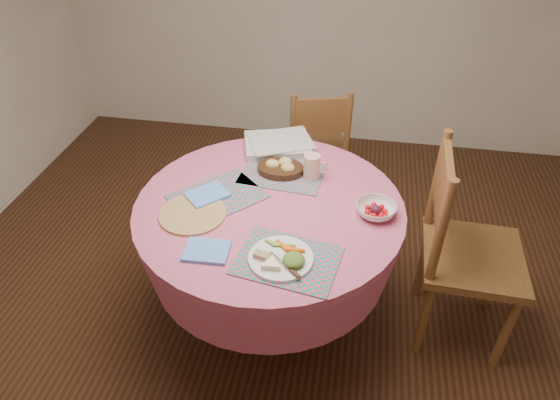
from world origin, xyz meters
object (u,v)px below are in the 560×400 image
(chair_back, at_px, (317,146))
(dinner_plate, at_px, (282,258))
(latte_mug, at_px, (312,167))
(bread_bowl, at_px, (281,167))
(chair_right, at_px, (462,248))
(dining_table, at_px, (270,236))
(fruit_bowl, at_px, (376,210))
(wicker_trivet, at_px, (193,214))

(chair_back, height_order, dinner_plate, chair_back)
(dinner_plate, relative_size, latte_mug, 2.12)
(bread_bowl, distance_m, latte_mug, 0.16)
(chair_right, height_order, bread_bowl, chair_right)
(dining_table, relative_size, chair_right, 1.18)
(fruit_bowl, bearing_deg, dining_table, -179.45)
(dining_table, distance_m, chair_right, 0.91)
(bread_bowl, relative_size, fruit_bowl, 1.26)
(fruit_bowl, bearing_deg, latte_mug, 142.62)
(dinner_plate, bearing_deg, wicker_trivet, 153.01)
(chair_back, bearing_deg, dining_table, 69.80)
(dining_table, distance_m, wicker_trivet, 0.40)
(chair_back, bearing_deg, chair_right, 115.85)
(wicker_trivet, bearing_deg, latte_mug, 37.99)
(chair_right, distance_m, dinner_plate, 0.93)
(dining_table, xyz_separation_m, dinner_plate, (0.12, -0.36, 0.22))
(bread_bowl, distance_m, fruit_bowl, 0.54)
(bread_bowl, xyz_separation_m, latte_mug, (0.16, -0.02, 0.03))
(dinner_plate, xyz_separation_m, fruit_bowl, (0.36, 0.37, 0.01))
(dinner_plate, distance_m, bread_bowl, 0.64)
(chair_right, bearing_deg, dining_table, 97.79)
(bread_bowl, xyz_separation_m, fruit_bowl, (0.47, -0.26, -0.01))
(latte_mug, distance_m, fruit_bowl, 0.40)
(wicker_trivet, height_order, latte_mug, latte_mug)
(wicker_trivet, distance_m, dinner_plate, 0.50)
(dining_table, relative_size, fruit_bowl, 6.82)
(dinner_plate, height_order, fruit_bowl, dinner_plate)
(dinner_plate, height_order, latte_mug, latte_mug)
(chair_right, relative_size, latte_mug, 8.54)
(wicker_trivet, height_order, bread_bowl, bread_bowl)
(dining_table, distance_m, dinner_plate, 0.44)
(wicker_trivet, bearing_deg, fruit_bowl, 10.00)
(dinner_plate, bearing_deg, chair_right, 29.85)
(dinner_plate, xyz_separation_m, bread_bowl, (-0.12, 0.63, 0.01))
(bread_bowl, bearing_deg, chair_back, 82.45)
(wicker_trivet, bearing_deg, bread_bowl, 50.51)
(fruit_bowl, bearing_deg, bread_bowl, 151.37)
(latte_mug, relative_size, fruit_bowl, 0.67)
(chair_right, height_order, wicker_trivet, chair_right)
(dinner_plate, bearing_deg, dining_table, 108.78)
(chair_right, distance_m, chair_back, 1.24)
(chair_back, bearing_deg, bread_bowl, 68.33)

